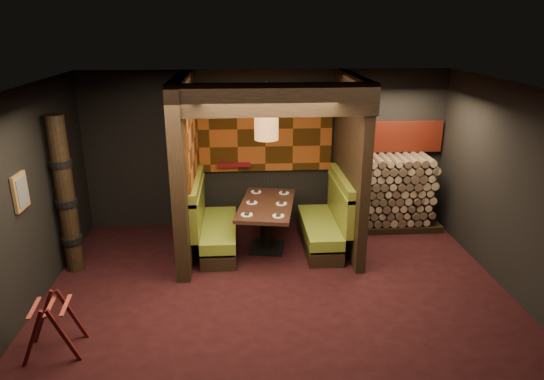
{
  "coord_description": "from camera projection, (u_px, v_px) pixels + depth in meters",
  "views": [
    {
      "loc": [
        -0.49,
        -5.77,
        3.61
      ],
      "look_at": [
        0.0,
        1.3,
        1.15
      ],
      "focal_mm": 32.0,
      "sensor_mm": 36.0,
      "label": 1
    }
  ],
  "objects": [
    {
      "name": "floor",
      "position": [
        279.0,
        300.0,
        6.66
      ],
      "size": [
        6.5,
        5.5,
        0.02
      ],
      "primitive_type": "cube",
      "color": "black",
      "rests_on": "ground"
    },
    {
      "name": "ceiling",
      "position": [
        280.0,
        89.0,
        5.72
      ],
      "size": [
        6.5,
        5.5,
        0.02
      ],
      "primitive_type": "cube",
      "color": "black",
      "rests_on": "ground"
    },
    {
      "name": "wall_back",
      "position": [
        266.0,
        149.0,
        8.79
      ],
      "size": [
        6.5,
        0.02,
        2.85
      ],
      "primitive_type": "cube",
      "color": "black",
      "rests_on": "ground"
    },
    {
      "name": "wall_front",
      "position": [
        310.0,
        334.0,
        3.59
      ],
      "size": [
        6.5,
        0.02,
        2.85
      ],
      "primitive_type": "cube",
      "color": "black",
      "rests_on": "ground"
    },
    {
      "name": "wall_left",
      "position": [
        16.0,
        209.0,
        5.98
      ],
      "size": [
        0.02,
        5.5,
        2.85
      ],
      "primitive_type": "cube",
      "color": "black",
      "rests_on": "ground"
    },
    {
      "name": "wall_right",
      "position": [
        524.0,
        197.0,
        6.4
      ],
      "size": [
        0.02,
        5.5,
        2.85
      ],
      "primitive_type": "cube",
      "color": "black",
      "rests_on": "ground"
    },
    {
      "name": "partition_left",
      "position": [
        185.0,
        168.0,
        7.66
      ],
      "size": [
        0.2,
        2.2,
        2.85
      ],
      "primitive_type": "cube",
      "color": "black",
      "rests_on": "floor"
    },
    {
      "name": "partition_right",
      "position": [
        350.0,
        164.0,
        7.88
      ],
      "size": [
        0.15,
        2.1,
        2.85
      ],
      "primitive_type": "cube",
      "color": "black",
      "rests_on": "floor"
    },
    {
      "name": "header_beam",
      "position": [
        273.0,
        100.0,
        6.45
      ],
      "size": [
        2.85,
        0.18,
        0.44
      ],
      "primitive_type": "cube",
      "color": "black",
      "rests_on": "partition_left"
    },
    {
      "name": "tapa_back_panel",
      "position": [
        265.0,
        129.0,
        8.61
      ],
      "size": [
        2.4,
        0.06,
        1.55
      ],
      "primitive_type": "cube",
      "color": "#913F14",
      "rests_on": "wall_back"
    },
    {
      "name": "tapa_side_panel",
      "position": [
        193.0,
        139.0,
        7.69
      ],
      "size": [
        0.04,
        1.85,
        1.45
      ],
      "primitive_type": "cube",
      "color": "#913F14",
      "rests_on": "partition_left"
    },
    {
      "name": "lacquer_shelf",
      "position": [
        234.0,
        165.0,
        8.73
      ],
      "size": [
        0.6,
        0.12,
        0.07
      ],
      "primitive_type": "cube",
      "color": "maroon",
      "rests_on": "wall_back"
    },
    {
      "name": "booth_bench_left",
      "position": [
        213.0,
        227.0,
        8.02
      ],
      "size": [
        0.68,
        1.6,
        1.14
      ],
      "color": "black",
      "rests_on": "floor"
    },
    {
      "name": "booth_bench_right",
      "position": [
        326.0,
        224.0,
        8.14
      ],
      "size": [
        0.68,
        1.6,
        1.14
      ],
      "color": "black",
      "rests_on": "floor"
    },
    {
      "name": "dining_table",
      "position": [
        267.0,
        217.0,
        7.97
      ],
      "size": [
        1.09,
        1.67,
        0.82
      ],
      "color": "black",
      "rests_on": "floor"
    },
    {
      "name": "place_settings",
      "position": [
        267.0,
        203.0,
        7.89
      ],
      "size": [
        0.84,
        1.31,
        0.03
      ],
      "color": "white",
      "rests_on": "dining_table"
    },
    {
      "name": "pendant_lamp",
      "position": [
        266.0,
        125.0,
        7.42
      ],
      "size": [
        0.37,
        0.37,
        0.96
      ],
      "color": "#9A6233",
      "rests_on": "ceiling"
    },
    {
      "name": "framed_picture",
      "position": [
        21.0,
        192.0,
        6.01
      ],
      "size": [
        0.05,
        0.36,
        0.46
      ],
      "color": "olive",
      "rests_on": "wall_left"
    },
    {
      "name": "luggage_rack",
      "position": [
        53.0,
        324.0,
        5.52
      ],
      "size": [
        0.7,
        0.53,
        0.72
      ],
      "color": "#3F0E0E",
      "rests_on": "floor"
    },
    {
      "name": "totem_column",
      "position": [
        66.0,
        197.0,
        7.11
      ],
      "size": [
        0.31,
        0.31,
        2.4
      ],
      "color": "black",
      "rests_on": "floor"
    },
    {
      "name": "firewood_stack",
      "position": [
        393.0,
        193.0,
        8.8
      ],
      "size": [
        1.73,
        0.7,
        1.36
      ],
      "color": "black",
      "rests_on": "floor"
    },
    {
      "name": "mosaic_header",
      "position": [
        392.0,
        137.0,
        8.79
      ],
      "size": [
        1.83,
        0.1,
        0.56
      ],
      "primitive_type": "cube",
      "color": "maroon",
      "rests_on": "wall_back"
    },
    {
      "name": "bay_front_post",
      "position": [
        352.0,
        160.0,
        8.13
      ],
      "size": [
        0.08,
        0.08,
        2.85
      ],
      "primitive_type": "cube",
      "color": "black",
      "rests_on": "floor"
    }
  ]
}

